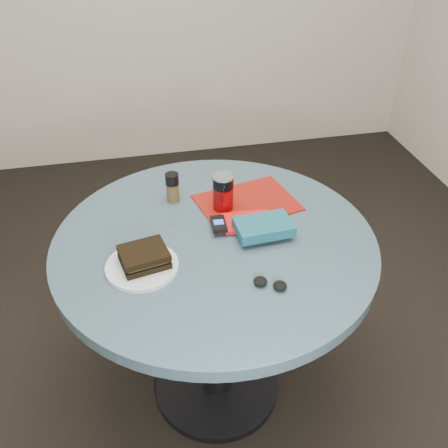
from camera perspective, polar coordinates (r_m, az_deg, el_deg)
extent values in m
plane|color=black|center=(2.09, -0.85, -18.14)|extent=(4.00, 4.00, 0.00)
cylinder|color=black|center=(2.07, -0.85, -17.90)|extent=(0.48, 0.48, 0.03)
cylinder|color=black|center=(1.80, -0.95, -11.25)|extent=(0.11, 0.11, 0.68)
cylinder|color=#334854|center=(1.55, -1.08, -2.22)|extent=(1.00, 1.00, 0.04)
cylinder|color=silver|center=(1.45, -9.34, -4.82)|extent=(0.26, 0.26, 0.01)
cube|color=black|center=(1.44, -9.06, -4.14)|extent=(0.15, 0.13, 0.02)
cube|color=#342714|center=(1.43, -9.11, -3.71)|extent=(0.13, 0.12, 0.01)
cube|color=black|center=(1.42, -9.17, -3.28)|extent=(0.15, 0.13, 0.02)
cylinder|color=#720507|center=(1.65, -0.10, 2.97)|extent=(0.08, 0.08, 0.09)
cylinder|color=black|center=(1.61, -0.10, 4.79)|extent=(0.08, 0.08, 0.04)
cylinder|color=silver|center=(1.60, -0.10, 5.42)|extent=(0.08, 0.08, 0.01)
cylinder|color=#4A3B20|center=(1.70, -5.86, 3.64)|extent=(0.05, 0.05, 0.07)
cylinder|color=black|center=(1.68, -5.97, 5.14)|extent=(0.06, 0.06, 0.04)
cube|color=maroon|center=(1.70, 2.64, 2.44)|extent=(0.36, 0.30, 0.01)
cube|color=red|center=(1.59, 2.65, 0.26)|extent=(0.16, 0.11, 0.01)
cube|color=navy|center=(1.53, 4.55, -0.32)|extent=(0.18, 0.12, 0.03)
cube|color=black|center=(1.56, -0.62, 0.00)|extent=(0.05, 0.08, 0.01)
cube|color=#2159A7|center=(1.55, -0.63, 0.22)|extent=(0.03, 0.03, 0.00)
ellipsoid|color=black|center=(1.38, 4.17, -6.57)|extent=(0.05, 0.05, 0.02)
ellipsoid|color=black|center=(1.37, 6.41, -7.04)|extent=(0.05, 0.05, 0.02)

